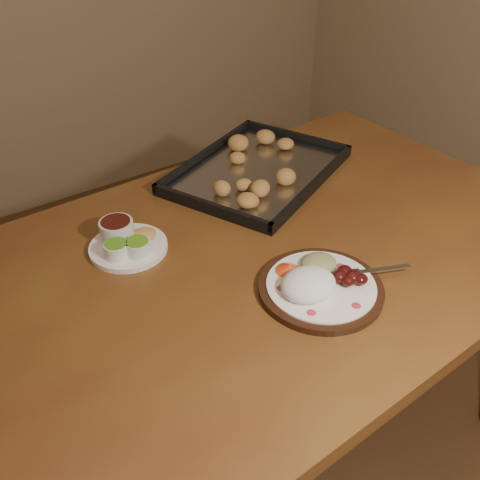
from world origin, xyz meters
TOP-DOWN VIEW (x-y plane):
  - dining_table at (0.26, 0.26)m, footprint 1.53×0.95m
  - dinner_plate at (0.30, 0.09)m, footprint 0.32×0.25m
  - condiment_saucer at (0.04, 0.44)m, footprint 0.17×0.17m
  - baking_tray at (0.48, 0.55)m, footprint 0.58×0.51m

SIDE VIEW (x-z plane):
  - dining_table at x=0.26m, z-range 0.28..1.03m
  - baking_tray at x=0.48m, z-range 0.74..0.79m
  - dinner_plate at x=0.30m, z-range 0.74..0.80m
  - condiment_saucer at x=0.04m, z-range 0.74..0.80m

